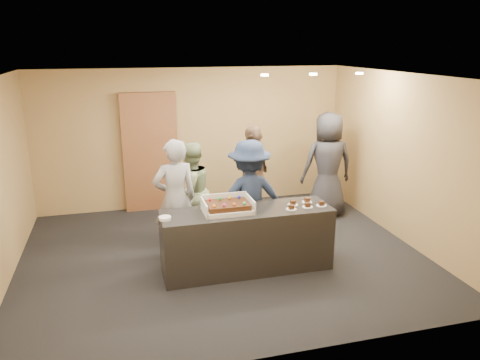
# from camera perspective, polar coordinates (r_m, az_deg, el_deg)

# --- Properties ---
(room) EXTENTS (6.04, 6.00, 2.70)m
(room) POSITION_cam_1_polar(r_m,az_deg,el_deg) (6.83, -2.24, 1.16)
(room) COLOR black
(room) RESTS_ON ground
(serving_counter) EXTENTS (2.40, 0.70, 0.90)m
(serving_counter) POSITION_cam_1_polar(r_m,az_deg,el_deg) (6.70, 0.82, -7.29)
(serving_counter) COLOR black
(serving_counter) RESTS_ON floor
(storage_cabinet) EXTENTS (1.03, 0.15, 2.27)m
(storage_cabinet) POSITION_cam_1_polar(r_m,az_deg,el_deg) (9.08, -10.88, 3.32)
(storage_cabinet) COLOR brown
(storage_cabinet) RESTS_ON floor
(cake_box) EXTENTS (0.68, 0.47, 0.20)m
(cake_box) POSITION_cam_1_polar(r_m,az_deg,el_deg) (6.48, -1.55, -3.44)
(cake_box) COLOR white
(cake_box) RESTS_ON serving_counter
(sheet_cake) EXTENTS (0.58, 0.40, 0.11)m
(sheet_cake) POSITION_cam_1_polar(r_m,az_deg,el_deg) (6.44, -1.51, -3.08)
(sheet_cake) COLOR #3A210D
(sheet_cake) RESTS_ON cake_box
(plate_stack) EXTENTS (0.16, 0.16, 0.04)m
(plate_stack) POSITION_cam_1_polar(r_m,az_deg,el_deg) (6.26, -9.14, -4.62)
(plate_stack) COLOR white
(plate_stack) RESTS_ON serving_counter
(slice_a) EXTENTS (0.15, 0.15, 0.07)m
(slice_a) POSITION_cam_1_polar(r_m,az_deg,el_deg) (6.58, 6.27, -3.40)
(slice_a) COLOR white
(slice_a) RESTS_ON serving_counter
(slice_b) EXTENTS (0.15, 0.15, 0.07)m
(slice_b) POSITION_cam_1_polar(r_m,az_deg,el_deg) (6.76, 6.46, -2.86)
(slice_b) COLOR white
(slice_b) RESTS_ON serving_counter
(slice_c) EXTENTS (0.15, 0.15, 0.07)m
(slice_c) POSITION_cam_1_polar(r_m,az_deg,el_deg) (6.70, 8.24, -3.11)
(slice_c) COLOR white
(slice_c) RESTS_ON serving_counter
(slice_d) EXTENTS (0.15, 0.15, 0.07)m
(slice_d) POSITION_cam_1_polar(r_m,az_deg,el_deg) (6.91, 8.17, -2.52)
(slice_d) COLOR white
(slice_d) RESTS_ON serving_counter
(slice_e) EXTENTS (0.15, 0.15, 0.07)m
(slice_e) POSITION_cam_1_polar(r_m,az_deg,el_deg) (6.80, 9.90, -2.92)
(slice_e) COLOR white
(slice_e) RESTS_ON serving_counter
(person_server_grey) EXTENTS (0.72, 0.53, 1.82)m
(person_server_grey) POSITION_cam_1_polar(r_m,az_deg,el_deg) (7.02, -7.91, -2.31)
(person_server_grey) COLOR gray
(person_server_grey) RESTS_ON floor
(person_sage_man) EXTENTS (0.99, 0.93, 1.62)m
(person_sage_man) POSITION_cam_1_polar(r_m,az_deg,el_deg) (7.66, -6.04, -1.42)
(person_sage_man) COLOR #8DA072
(person_sage_man) RESTS_ON floor
(person_navy_man) EXTENTS (1.15, 0.67, 1.77)m
(person_navy_man) POSITION_cam_1_polar(r_m,az_deg,el_deg) (7.09, 1.12, -2.17)
(person_navy_man) COLOR #1E2A46
(person_navy_man) RESTS_ON floor
(person_brown_extra) EXTENTS (1.01, 1.11, 1.82)m
(person_brown_extra) POSITION_cam_1_polar(r_m,az_deg,el_deg) (8.10, 1.70, 0.39)
(person_brown_extra) COLOR brown
(person_brown_extra) RESTS_ON floor
(person_dark_suit) EXTENTS (0.99, 0.68, 1.95)m
(person_dark_suit) POSITION_cam_1_polar(r_m,az_deg,el_deg) (8.78, 10.63, 1.83)
(person_dark_suit) COLOR #2A292F
(person_dark_suit) RESTS_ON floor
(ceiling_spotlights) EXTENTS (1.72, 0.12, 0.03)m
(ceiling_spotlights) POSITION_cam_1_polar(r_m,az_deg,el_deg) (7.58, 8.92, 12.63)
(ceiling_spotlights) COLOR #FFEAC6
(ceiling_spotlights) RESTS_ON ceiling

